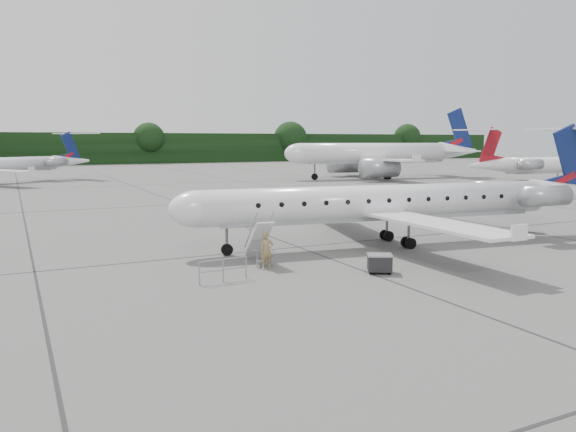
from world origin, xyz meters
name	(u,v)px	position (x,y,z in m)	size (l,w,h in m)	color
ground	(476,264)	(0.00, 0.00, 0.00)	(320.00, 320.00, 0.00)	#5D5D5B
treeline	(99,148)	(0.00, 130.00, 4.00)	(260.00, 4.00, 8.00)	black
main_regional_jet	(384,185)	(-1.21, 6.21, 3.52)	(27.47, 19.77, 7.04)	silver
airstair	(259,241)	(-9.55, 5.05, 1.10)	(0.85, 2.47, 2.21)	silver
passenger	(267,251)	(-9.74, 3.68, 0.88)	(0.64, 0.42, 1.75)	olive
safety_railing	(223,271)	(-12.46, 2.18, 0.50)	(2.20, 0.08, 1.00)	gray
baggage_cart	(380,263)	(-5.44, 0.55, 0.47)	(1.08, 0.88, 0.94)	black
bg_narrowbody	(373,143)	(31.39, 54.13, 5.63)	(31.38, 22.59, 11.26)	silver
bg_regional_right	(573,157)	(49.11, 31.92, 3.82)	(29.13, 20.97, 7.64)	silver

